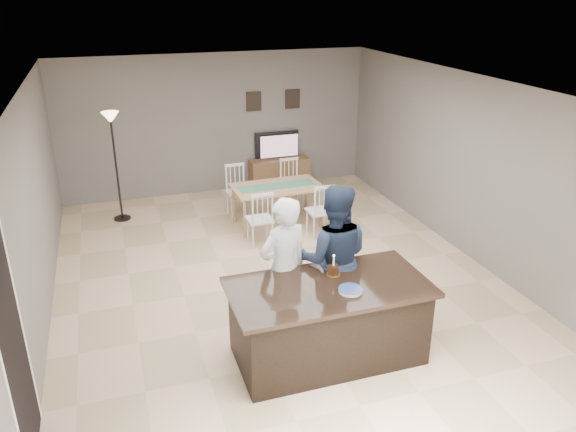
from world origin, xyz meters
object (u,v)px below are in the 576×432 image
object	(u,v)px
tv_console	(279,173)
dining_table	(277,193)
plate_stack	(350,290)
man	(333,259)
television	(278,145)
woman	(284,269)
kitchen_island	(328,321)
floor_lamp	(113,137)
birthday_cake	(333,270)

from	to	relation	value
tv_console	dining_table	bearing A→B (deg)	-108.72
plate_stack	dining_table	bearing A→B (deg)	83.85
man	plate_stack	world-z (taller)	man
television	woman	distance (m)	5.32
woman	dining_table	distance (m)	3.33
tv_console	kitchen_island	bearing A→B (deg)	-102.16
tv_console	floor_lamp	size ratio (longest dim) A/B	0.63
kitchen_island	plate_stack	distance (m)	0.53
birthday_cake	man	bearing A→B (deg)	67.58
birthday_cake	television	bearing A→B (deg)	78.89
kitchen_island	floor_lamp	distance (m)	5.31
kitchen_island	birthday_cake	world-z (taller)	birthday_cake
woman	television	bearing A→B (deg)	-122.90
kitchen_island	dining_table	size ratio (longest dim) A/B	1.25
woman	man	bearing A→B (deg)	163.84
birthday_cake	plate_stack	distance (m)	0.41
floor_lamp	birthday_cake	bearing A→B (deg)	-65.54
tv_console	plate_stack	world-z (taller)	plate_stack
tv_console	dining_table	world-z (taller)	dining_table
man	dining_table	size ratio (longest dim) A/B	1.06
tv_console	birthday_cake	world-z (taller)	birthday_cake
tv_console	man	distance (m)	5.14
woman	floor_lamp	world-z (taller)	floor_lamp
kitchen_island	woman	size ratio (longest dim) A/B	1.23
television	floor_lamp	bearing A→B (deg)	14.37
woman	dining_table	xyz separation A→B (m)	(0.91, 3.19, -0.29)
woman	dining_table	size ratio (longest dim) A/B	1.01
man	dining_table	distance (m)	3.22
plate_stack	floor_lamp	xyz separation A→B (m)	(-2.12, 5.02, 0.57)
floor_lamp	woman	bearing A→B (deg)	-69.11
dining_table	floor_lamp	world-z (taller)	floor_lamp
kitchen_island	birthday_cake	size ratio (longest dim) A/B	8.88
dining_table	plate_stack	bearing A→B (deg)	-97.71
tv_console	television	xyz separation A→B (m)	(0.00, 0.07, 0.56)
birthday_cake	floor_lamp	xyz separation A→B (m)	(-2.10, 4.62, 0.53)
television	man	bearing A→B (deg)	79.68
kitchen_island	dining_table	xyz separation A→B (m)	(0.58, 3.74, 0.13)
kitchen_island	man	xyz separation A→B (m)	(0.27, 0.55, 0.46)
man	plate_stack	bearing A→B (deg)	102.37
dining_table	floor_lamp	distance (m)	2.91
woman	floor_lamp	bearing A→B (deg)	-85.26
floor_lamp	tv_console	bearing A→B (deg)	13.18
birthday_cake	tv_console	bearing A→B (deg)	78.75
birthday_cake	dining_table	size ratio (longest dim) A/B	0.14
woman	plate_stack	xyz separation A→B (m)	(0.49, -0.74, 0.05)
woman	floor_lamp	size ratio (longest dim) A/B	0.91
plate_stack	dining_table	xyz separation A→B (m)	(0.42, 3.94, -0.34)
woman	plate_stack	bearing A→B (deg)	107.09
kitchen_island	television	distance (m)	5.78
birthday_cake	woman	bearing A→B (deg)	144.15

